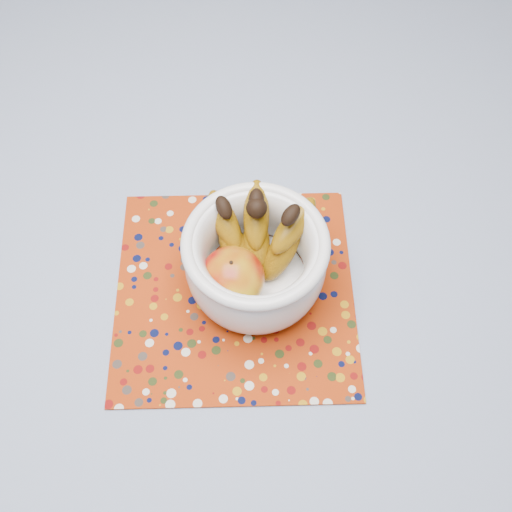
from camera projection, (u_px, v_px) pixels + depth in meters
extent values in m
plane|color=#2D2826|center=(220.00, 387.00, 1.58)|extent=(4.00, 4.00, 0.00)
cube|color=brown|center=(196.00, 241.00, 0.95)|extent=(1.20, 1.20, 0.04)
cylinder|color=brown|center=(42.00, 128.00, 1.57)|extent=(0.06, 0.06, 0.71)
cylinder|color=brown|center=(449.00, 163.00, 1.51)|extent=(0.06, 0.06, 0.71)
cube|color=slate|center=(194.00, 233.00, 0.93)|extent=(1.32, 1.32, 0.01)
cube|color=#962A08|center=(235.00, 290.00, 0.87)|extent=(0.39, 0.39, 0.00)
cylinder|color=white|center=(256.00, 281.00, 0.87)|extent=(0.10, 0.10, 0.01)
cylinder|color=white|center=(256.00, 278.00, 0.86)|extent=(0.14, 0.14, 0.01)
torus|color=white|center=(256.00, 243.00, 0.78)|extent=(0.20, 0.20, 0.02)
ellipsoid|color=#800705|center=(232.00, 277.00, 0.81)|extent=(0.09, 0.09, 0.08)
sphere|color=black|center=(257.00, 208.00, 0.79)|extent=(0.03, 0.03, 0.03)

